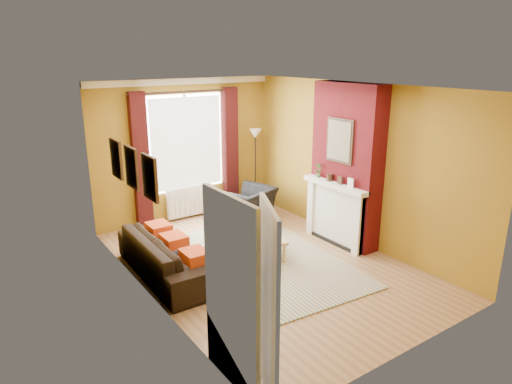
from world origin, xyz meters
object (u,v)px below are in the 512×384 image
(wicker_stool, at_px, (220,206))
(floor_lamp, at_px, (255,146))
(sofa, at_px, (168,255))
(armchair, at_px, (247,204))
(coffee_table, at_px, (261,234))

(wicker_stool, distance_m, floor_lamp, 1.47)
(sofa, bearing_deg, wicker_stool, -46.76)
(wicker_stool, xyz_separation_m, floor_lamp, (0.96, 0.11, 1.12))
(armchair, relative_size, wicker_stool, 1.88)
(armchair, relative_size, floor_lamp, 0.58)
(armchair, bearing_deg, sofa, 12.05)
(coffee_table, distance_m, floor_lamp, 2.58)
(coffee_table, relative_size, floor_lamp, 0.70)
(sofa, xyz_separation_m, armchair, (2.33, 1.35, 0.01))
(floor_lamp, bearing_deg, sofa, -147.05)
(sofa, bearing_deg, armchair, -59.11)
(wicker_stool, bearing_deg, armchair, -44.60)
(sofa, relative_size, armchair, 2.19)
(armchair, xyz_separation_m, floor_lamp, (0.55, 0.52, 1.04))
(coffee_table, bearing_deg, sofa, -168.87)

